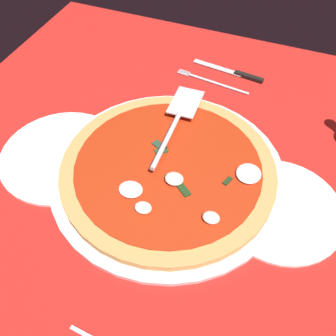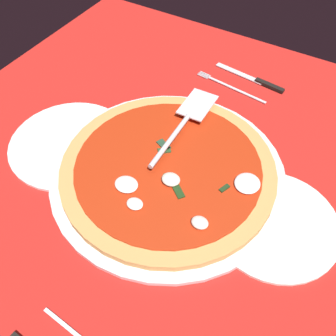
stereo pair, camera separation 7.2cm
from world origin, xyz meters
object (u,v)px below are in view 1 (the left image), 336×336
object	(u,v)px
dinner_plate_left	(280,209)
place_setting_near	(224,78)
dinner_plate_right	(63,156)
pizza_server	(177,120)
pizza	(169,169)

from	to	relation	value
dinner_plate_left	place_setting_near	xyz separation A→B (cm)	(20.18, -33.45, -0.15)
dinner_plate_right	pizza_server	xyz separation A→B (cm)	(-19.37, -14.00, 4.28)
dinner_plate_left	place_setting_near	bearing A→B (deg)	-58.90
place_setting_near	dinner_plate_right	bearing A→B (deg)	64.76
dinner_plate_left	place_setting_near	world-z (taller)	place_setting_near
dinner_plate_right	pizza_server	distance (cm)	24.28
dinner_plate_left	pizza_server	size ratio (longest dim) A/B	0.92
pizza_server	place_setting_near	world-z (taller)	pizza_server
dinner_plate_right	dinner_plate_left	bearing A→B (deg)	-175.82
dinner_plate_left	dinner_plate_right	bearing A→B (deg)	4.18
dinner_plate_left	pizza	bearing A→B (deg)	-0.29
pizza	pizza_server	size ratio (longest dim) A/B	1.67
pizza_server	place_setting_near	distance (cm)	23.39
dinner_plate_left	pizza	world-z (taller)	pizza
dinner_plate_right	place_setting_near	world-z (taller)	place_setting_near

